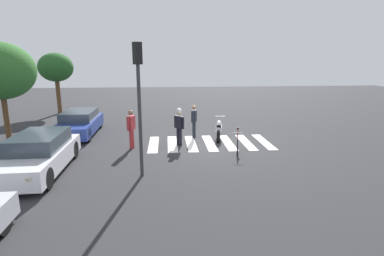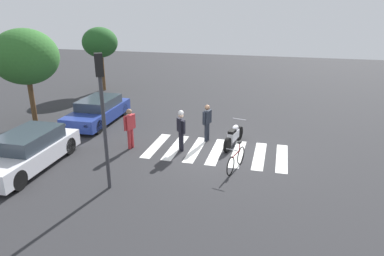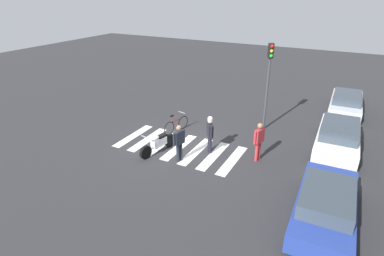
{
  "view_description": "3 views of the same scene",
  "coord_description": "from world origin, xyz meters",
  "px_view_note": "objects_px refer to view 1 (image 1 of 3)",
  "views": [
    {
      "loc": [
        -13.91,
        2.05,
        3.99
      ],
      "look_at": [
        -0.24,
        0.88,
        0.82
      ],
      "focal_mm": 28.09,
      "sensor_mm": 36.0,
      "label": 1
    },
    {
      "loc": [
        -13.38,
        -2.37,
        5.87
      ],
      "look_at": [
        0.7,
        1.25,
        0.7
      ],
      "focal_mm": 32.55,
      "sensor_mm": 36.0,
      "label": 2
    },
    {
      "loc": [
        11.59,
        6.78,
        7.0
      ],
      "look_at": [
        -0.0,
        0.69,
        1.15
      ],
      "focal_mm": 29.66,
      "sensor_mm": 36.0,
      "label": 3
    }
  ],
  "objects_px": {
    "officer_by_motorcycle": "(179,124)",
    "car_blue_hatchback": "(79,123)",
    "leaning_bicycle": "(237,143)",
    "officer_on_foot": "(194,119)",
    "pedestrian_bystander": "(131,126)",
    "traffic_light_pole": "(139,89)",
    "police_motorcycle": "(219,130)",
    "car_white_van": "(39,154)"
  },
  "relations": [
    {
      "from": "officer_by_motorcycle",
      "to": "car_blue_hatchback",
      "type": "distance_m",
      "value": 5.85
    },
    {
      "from": "leaning_bicycle",
      "to": "officer_on_foot",
      "type": "relative_size",
      "value": 1.02
    },
    {
      "from": "pedestrian_bystander",
      "to": "car_blue_hatchback",
      "type": "height_order",
      "value": "pedestrian_bystander"
    },
    {
      "from": "pedestrian_bystander",
      "to": "traffic_light_pole",
      "type": "relative_size",
      "value": 0.39
    },
    {
      "from": "police_motorcycle",
      "to": "traffic_light_pole",
      "type": "relative_size",
      "value": 0.48
    },
    {
      "from": "officer_on_foot",
      "to": "officer_by_motorcycle",
      "type": "distance_m",
      "value": 1.58
    },
    {
      "from": "leaning_bicycle",
      "to": "pedestrian_bystander",
      "type": "bearing_deg",
      "value": 78.66
    },
    {
      "from": "officer_on_foot",
      "to": "pedestrian_bystander",
      "type": "xyz_separation_m",
      "value": [
        -1.65,
        3.0,
        0.05
      ]
    },
    {
      "from": "car_white_van",
      "to": "leaning_bicycle",
      "type": "bearing_deg",
      "value": -76.96
    },
    {
      "from": "police_motorcycle",
      "to": "car_blue_hatchback",
      "type": "xyz_separation_m",
      "value": [
        1.43,
        7.34,
        0.17
      ]
    },
    {
      "from": "pedestrian_bystander",
      "to": "traffic_light_pole",
      "type": "distance_m",
      "value": 3.98
    },
    {
      "from": "officer_on_foot",
      "to": "leaning_bicycle",
      "type": "bearing_deg",
      "value": -147.19
    },
    {
      "from": "car_blue_hatchback",
      "to": "pedestrian_bystander",
      "type": "bearing_deg",
      "value": -132.58
    },
    {
      "from": "pedestrian_bystander",
      "to": "car_blue_hatchback",
      "type": "bearing_deg",
      "value": 47.42
    },
    {
      "from": "traffic_light_pole",
      "to": "car_white_van",
      "type": "bearing_deg",
      "value": 79.7
    },
    {
      "from": "traffic_light_pole",
      "to": "officer_by_motorcycle",
      "type": "bearing_deg",
      "value": -21.81
    },
    {
      "from": "police_motorcycle",
      "to": "officer_by_motorcycle",
      "type": "relative_size",
      "value": 1.23
    },
    {
      "from": "police_motorcycle",
      "to": "pedestrian_bystander",
      "type": "bearing_deg",
      "value": 108.22
    },
    {
      "from": "leaning_bicycle",
      "to": "traffic_light_pole",
      "type": "relative_size",
      "value": 0.38
    },
    {
      "from": "pedestrian_bystander",
      "to": "officer_on_foot",
      "type": "bearing_deg",
      "value": -61.13
    },
    {
      "from": "leaning_bicycle",
      "to": "car_white_van",
      "type": "relative_size",
      "value": 0.38
    },
    {
      "from": "car_white_van",
      "to": "police_motorcycle",
      "type": "bearing_deg",
      "value": -60.41
    },
    {
      "from": "officer_by_motorcycle",
      "to": "car_white_van",
      "type": "bearing_deg",
      "value": 120.31
    },
    {
      "from": "officer_on_foot",
      "to": "car_white_van",
      "type": "distance_m",
      "value": 7.41
    },
    {
      "from": "police_motorcycle",
      "to": "officer_on_foot",
      "type": "height_order",
      "value": "officer_on_foot"
    },
    {
      "from": "officer_by_motorcycle",
      "to": "leaning_bicycle",
      "type": "bearing_deg",
      "value": -116.45
    },
    {
      "from": "police_motorcycle",
      "to": "car_white_van",
      "type": "bearing_deg",
      "value": 119.59
    },
    {
      "from": "officer_on_foot",
      "to": "car_blue_hatchback",
      "type": "height_order",
      "value": "officer_on_foot"
    },
    {
      "from": "officer_by_motorcycle",
      "to": "pedestrian_bystander",
      "type": "relative_size",
      "value": 1.01
    },
    {
      "from": "officer_by_motorcycle",
      "to": "traffic_light_pole",
      "type": "distance_m",
      "value": 4.43
    },
    {
      "from": "leaning_bicycle",
      "to": "officer_by_motorcycle",
      "type": "xyz_separation_m",
      "value": [
        1.24,
        2.5,
        0.63
      ]
    },
    {
      "from": "pedestrian_bystander",
      "to": "car_white_van",
      "type": "relative_size",
      "value": 0.39
    },
    {
      "from": "officer_on_foot",
      "to": "car_blue_hatchback",
      "type": "bearing_deg",
      "value": 79.01
    },
    {
      "from": "officer_on_foot",
      "to": "officer_by_motorcycle",
      "type": "xyz_separation_m",
      "value": [
        -1.35,
        0.83,
        0.06
      ]
    },
    {
      "from": "officer_on_foot",
      "to": "car_white_van",
      "type": "height_order",
      "value": "officer_on_foot"
    },
    {
      "from": "car_white_van",
      "to": "car_blue_hatchback",
      "type": "height_order",
      "value": "car_white_van"
    },
    {
      "from": "leaning_bicycle",
      "to": "officer_on_foot",
      "type": "bearing_deg",
      "value": 32.81
    },
    {
      "from": "police_motorcycle",
      "to": "officer_on_foot",
      "type": "distance_m",
      "value": 1.38
    },
    {
      "from": "leaning_bicycle",
      "to": "pedestrian_bystander",
      "type": "relative_size",
      "value": 0.98
    },
    {
      "from": "car_blue_hatchback",
      "to": "officer_on_foot",
      "type": "bearing_deg",
      "value": -100.99
    },
    {
      "from": "officer_by_motorcycle",
      "to": "traffic_light_pole",
      "type": "bearing_deg",
      "value": 158.19
    },
    {
      "from": "car_blue_hatchback",
      "to": "traffic_light_pole",
      "type": "xyz_separation_m",
      "value": [
        -6.21,
        -3.78,
        2.39
      ]
    }
  ]
}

